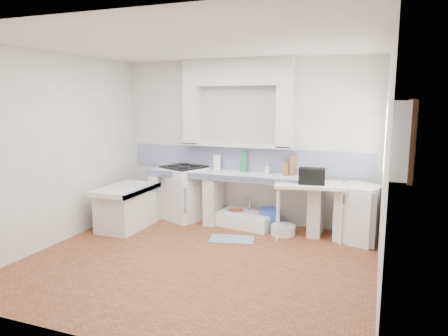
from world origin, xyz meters
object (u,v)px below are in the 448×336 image
(side_table, at_px, (309,211))
(fridge, at_px, (359,214))
(stove, at_px, (184,193))
(sink, at_px, (246,220))

(side_table, height_order, fridge, fridge)
(stove, distance_m, fridge, 2.99)
(side_table, relative_size, fridge, 1.20)
(fridge, bearing_deg, side_table, -152.54)
(stove, distance_m, side_table, 2.27)
(side_table, distance_m, fridge, 0.74)
(sink, distance_m, side_table, 1.13)
(sink, relative_size, side_table, 0.89)
(stove, height_order, side_table, stove)
(stove, xyz_separation_m, side_table, (2.25, -0.25, -0.04))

